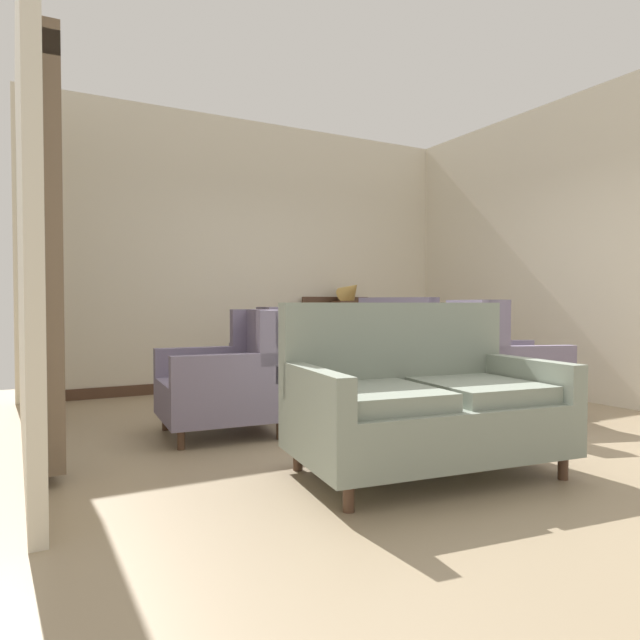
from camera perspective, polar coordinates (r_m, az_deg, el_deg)
ground at (r=4.73m, az=7.33°, el=-10.98°), size 7.95×7.95×0.00m
wall_back at (r=7.14m, az=-6.14°, el=6.51°), size 5.41×0.08×3.27m
wall_left at (r=4.64m, az=-27.60°, el=8.94°), size 0.08×3.97×3.27m
wall_right at (r=7.06m, az=20.85°, el=6.46°), size 0.08×3.97×3.27m
baseboard_back at (r=7.13m, az=-5.93°, el=-6.18°), size 5.25×0.03×0.12m
window_with_curtains at (r=4.50m, az=-26.31°, el=6.33°), size 0.12×2.05×2.53m
coffee_table at (r=4.90m, az=3.57°, el=-5.31°), size 0.92×0.92×0.53m
porcelain_vase at (r=4.83m, az=3.53°, el=-2.42°), size 0.19×0.19×0.40m
settee at (r=3.56m, az=10.20°, el=-8.33°), size 1.68×1.09×1.04m
armchair_beside_settee at (r=5.91m, az=8.78°, el=-3.99°), size 1.11×1.07×1.10m
armchair_foreground_right at (r=4.57m, az=-9.02°, el=-6.11°), size 0.96×0.89×0.98m
armchair_far_left at (r=5.41m, az=17.53°, el=-4.65°), size 1.08×1.02×1.07m
armchair_near_window at (r=5.78m, az=-3.21°, el=-4.44°), size 0.90×0.96×1.00m
side_table at (r=6.23m, az=8.04°, el=-3.84°), size 0.44×0.44×0.74m
sideboard at (r=7.33m, az=2.32°, el=-2.32°), size 0.99×0.41×1.12m
gramophone at (r=7.27m, az=2.96°, el=2.53°), size 0.37×0.44×0.46m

